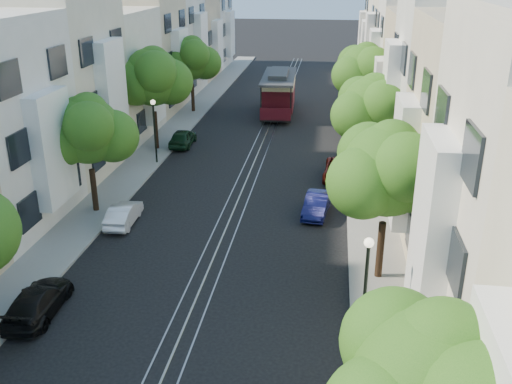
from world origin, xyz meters
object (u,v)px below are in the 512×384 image
at_px(parked_car_e_mid, 317,204).
at_px(parked_car_w_far, 183,138).
at_px(lamp_east, 366,278).
at_px(tree_e_d, 365,71).
at_px(parked_car_w_mid, 124,214).
at_px(tree_w_b, 88,132).
at_px(tree_w_d, 192,60).
at_px(tree_w_c, 153,78).
at_px(parked_car_e_far, 340,170).
at_px(lamp_west, 154,122).
at_px(cable_car, 279,91).
at_px(tree_e_c, 373,109).
at_px(tree_e_b, 389,172).
at_px(parked_car_w_near, 38,301).

height_order(parked_car_e_mid, parked_car_w_far, parked_car_w_far).
bearing_deg(lamp_east, tree_e_d, 87.96).
distance_m(parked_car_w_mid, parked_car_w_far, 13.36).
xyz_separation_m(tree_w_b, tree_w_d, (0.00, 22.00, 0.20)).
height_order(tree_w_c, parked_car_e_far, tree_w_c).
height_order(lamp_east, parked_car_w_far, lamp_east).
xyz_separation_m(tree_e_d, lamp_west, (-13.56, -8.98, -2.02)).
relative_size(lamp_west, parked_car_w_mid, 1.28).
relative_size(tree_w_c, tree_w_d, 1.09).
bearing_deg(lamp_west, tree_e_d, 33.50).
distance_m(tree_w_d, parked_car_e_far, 20.23).
distance_m(tree_e_d, cable_car, 9.46).
bearing_deg(tree_w_b, cable_car, 71.87).
bearing_deg(parked_car_e_far, tree_e_c, -22.81).
height_order(tree_e_d, lamp_east, tree_e_d).
bearing_deg(parked_car_w_far, tree_e_b, 125.93).
height_order(lamp_east, cable_car, lamp_east).
bearing_deg(tree_w_b, lamp_east, -36.58).
distance_m(lamp_west, parked_car_e_far, 12.18).
bearing_deg(parked_car_w_near, parked_car_e_mid, -136.40).
distance_m(tree_w_b, parked_car_e_far, 14.95).
height_order(tree_w_c, lamp_west, tree_w_c).
distance_m(tree_e_d, parked_car_w_near, 29.64).
bearing_deg(parked_car_e_far, parked_car_w_mid, -139.99).
xyz_separation_m(parked_car_e_mid, parked_car_e_far, (1.20, 5.54, 0.01)).
distance_m(parked_car_e_mid, parked_car_w_near, 14.60).
relative_size(parked_car_e_mid, parked_car_e_far, 0.83).
bearing_deg(tree_e_b, tree_w_b, 160.85).
bearing_deg(parked_car_w_near, tree_e_b, -164.44).
height_order(tree_e_d, parked_car_e_far, tree_e_d).
bearing_deg(parked_car_w_near, tree_e_c, -133.11).
distance_m(tree_w_b, parked_car_w_near, 10.23).
xyz_separation_m(tree_w_b, parked_car_w_near, (1.54, -9.36, -3.84)).
bearing_deg(tree_w_b, tree_e_d, 49.73).
xyz_separation_m(lamp_east, parked_car_e_mid, (-1.90, 11.25, -2.30)).
bearing_deg(cable_car, tree_e_b, -78.04).
distance_m(cable_car, parked_car_w_near, 32.66).
bearing_deg(tree_e_d, cable_car, 140.52).
bearing_deg(tree_w_d, tree_e_b, -61.93).
bearing_deg(tree_w_b, parked_car_w_mid, -32.07).
relative_size(tree_w_d, parked_car_e_far, 1.62).
distance_m(lamp_west, parked_car_w_near, 17.55).
height_order(tree_e_b, tree_e_d, tree_e_d).
xyz_separation_m(tree_e_c, parked_car_w_far, (-12.86, 6.15, -3.98)).
bearing_deg(tree_e_d, tree_w_b, -130.27).
relative_size(parked_car_e_far, parked_car_w_mid, 1.23).
bearing_deg(tree_w_d, parked_car_w_mid, -85.25).
relative_size(tree_e_b, parked_car_w_far, 1.84).
height_order(tree_e_c, tree_w_d, same).
bearing_deg(tree_e_c, tree_w_b, -157.38).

